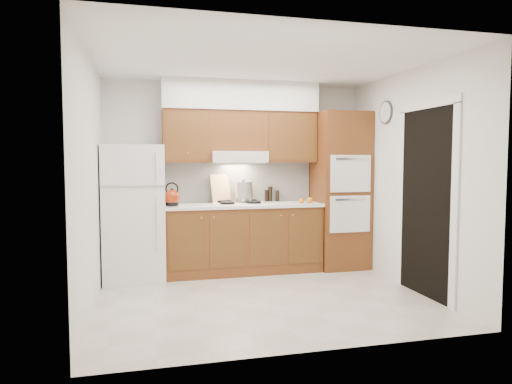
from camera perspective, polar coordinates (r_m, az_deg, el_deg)
floor at (r=5.23m, az=0.93°, el=-13.02°), size 3.60×3.60×0.00m
ceiling at (r=5.11m, az=0.96°, el=16.07°), size 3.60×3.60×0.00m
wall_back at (r=6.47m, az=-2.45°, el=1.95°), size 3.60×0.02×2.60m
wall_left at (r=4.87m, az=-20.00°, el=1.04°), size 0.02×3.00×2.60m
wall_right at (r=5.73m, az=18.62°, el=1.49°), size 0.02×3.00×2.60m
fridge at (r=6.01m, az=-14.99°, el=-2.54°), size 0.75×0.72×1.72m
base_cabinets at (r=6.27m, az=-1.65°, el=-5.93°), size 2.11×0.60×0.90m
countertop at (r=6.19m, az=-1.64°, el=-1.66°), size 2.13×0.62×0.04m
backsplash at (r=6.46m, az=-2.20°, el=1.24°), size 2.11×0.03×0.56m
oven_cabinet at (r=6.61m, az=10.46°, el=0.20°), size 0.70×0.65×2.20m
upper_cab_left at (r=6.20m, az=-8.69°, el=6.91°), size 0.63×0.33×0.70m
upper_cab_right at (r=6.49m, az=4.08°, el=6.81°), size 0.73×0.33×0.70m
range_hood at (r=6.24m, az=-2.27°, el=4.40°), size 0.75×0.45×0.15m
upper_cab_over_hood at (r=6.31m, az=-2.39°, el=7.58°), size 0.75×0.33×0.55m
soffit at (r=6.35m, az=-1.92°, el=11.87°), size 2.13×0.36×0.40m
cooktop at (r=6.20m, az=-2.13°, el=-1.41°), size 0.74×0.50×0.01m
doorway at (r=5.45m, az=20.43°, el=-1.31°), size 0.02×0.90×2.10m
wall_clock at (r=6.22m, az=15.93°, el=9.56°), size 0.02×0.30×0.30m
kettle at (r=5.96m, az=-10.46°, el=-0.68°), size 0.25×0.25×0.20m
cutting_board at (r=6.32m, az=-4.47°, el=0.45°), size 0.31×0.21×0.39m
stock_pot at (r=6.30m, az=-1.55°, el=0.06°), size 0.31×0.31×0.26m
condiment_a at (r=6.54m, az=1.79°, el=-0.25°), size 0.06×0.06×0.21m
condiment_b at (r=6.53m, az=1.33°, el=-0.46°), size 0.05×0.05×0.17m
condiment_c at (r=6.55m, az=2.68°, el=-0.48°), size 0.07×0.07×0.16m
orange_near at (r=6.29m, az=5.71°, el=-1.09°), size 0.09×0.09×0.07m
orange_far at (r=6.35m, az=6.73°, el=-1.00°), size 0.09×0.09×0.08m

